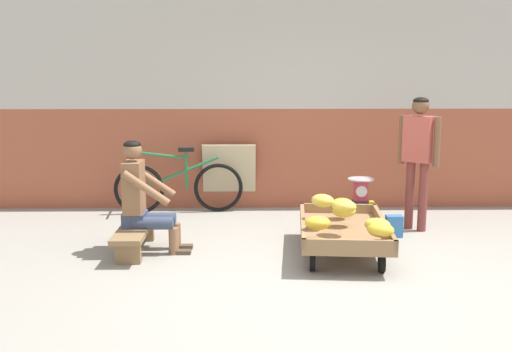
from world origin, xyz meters
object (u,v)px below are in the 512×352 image
Objects in this scene: vendor_seated at (143,197)px; weighing_scale at (361,190)px; banana_cart at (343,231)px; bicycle_near_left at (179,186)px; low_bench at (135,232)px; shopping_bag at (394,226)px; customer_adult at (419,148)px; plastic_crate at (360,216)px; sign_board at (229,176)px.

vendor_seated is 3.80× the size of weighing_scale.
banana_cart is 2.57m from bicycle_near_left.
low_bench is 2.81m from shopping_bag.
bicycle_near_left is at bearing 84.27° from vendor_seated.
banana_cart is 0.98× the size of customer_adult.
plastic_crate is 0.22× the size of bicycle_near_left.
vendor_seated is at bearing -0.65° from low_bench.
sign_board is at bearing 146.50° from weighing_scale.
low_bench is 3.06× the size of plastic_crate.
sign_board is 2.50m from customer_adult.
plastic_crate is at bearing -19.83° from bicycle_near_left.
shopping_bag is (2.68, 0.49, -0.45)m from vendor_seated.
banana_cart is 2.36m from sign_board.
sign_board is at bearing 146.52° from plastic_crate.
vendor_seated reaches higher than shopping_bag.
customer_adult reaches higher than low_bench.
low_bench is at bearing -160.79° from weighing_scale.
shopping_bag is at bearing -138.08° from customer_adult.
plastic_crate is (0.37, 1.00, -0.09)m from banana_cart.
vendor_seated is at bearing -160.12° from weighing_scale.
sign_board reaches higher than bicycle_near_left.
sign_board is at bearing 120.44° from banana_cart.
vendor_seated reaches higher than banana_cart.
plastic_crate is at bearing 19.23° from low_bench.
customer_adult is 6.38× the size of shopping_bag.
low_bench is 3.27m from customer_adult.
sign_board is (0.81, 1.89, -0.13)m from vendor_seated.
vendor_seated is (-2.01, 0.14, 0.33)m from banana_cart.
bicycle_near_left is at bearing 160.14° from weighing_scale.
plastic_crate is at bearing 90.00° from weighing_scale.
vendor_seated is at bearing -165.45° from customer_adult.
low_bench is 4.59× the size of shopping_bag.
vendor_seated is (0.09, -0.00, 0.37)m from low_bench.
customer_adult is (0.63, -0.08, 0.50)m from weighing_scale.
sign_board is at bearing 143.21° from shopping_bag.
low_bench is (-2.09, 0.14, -0.04)m from banana_cart.
vendor_seated is at bearing -169.59° from shopping_bag.
customer_adult is (3.09, 0.78, 0.75)m from low_bench.
shopping_bag is at bearing -49.73° from weighing_scale.
low_bench is at bearing 179.35° from vendor_seated.
sign_board reaches higher than weighing_scale.
plastic_crate is 2.35m from bicycle_near_left.
vendor_seated is at bearing -95.73° from bicycle_near_left.
banana_cart is 1.07m from plastic_crate.
plastic_crate is at bearing -33.48° from sign_board.
vendor_seated is 1.30× the size of sign_board.
weighing_scale is (0.37, 1.00, 0.21)m from banana_cart.
bicycle_near_left is 0.69m from sign_board.
plastic_crate is (2.46, 0.86, -0.05)m from low_bench.
vendor_seated is 2.76m from shopping_bag.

